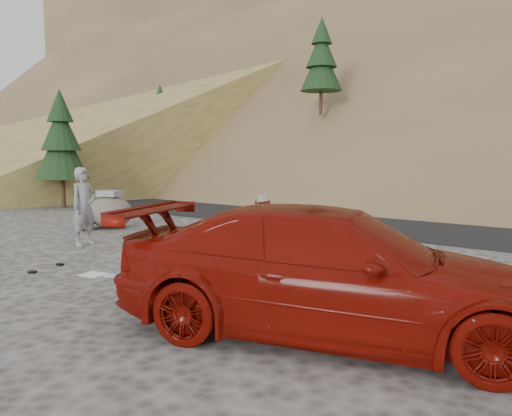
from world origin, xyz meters
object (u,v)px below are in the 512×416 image
at_px(man, 85,245).
at_px(boulder, 110,212).
at_px(red_car, 332,334).
at_px(motorcycle, 284,222).

height_order(man, boulder, boulder).
relative_size(man, boulder, 1.18).
bearing_deg(red_car, man, 59.66).
xyz_separation_m(motorcycle, boulder, (-5.64, -1.35, -0.02)).
bearing_deg(man, red_car, -109.38).
distance_m(red_car, boulder, 10.74).
relative_size(motorcycle, man, 1.06).
bearing_deg(red_car, motorcycle, 21.64).
xyz_separation_m(red_car, boulder, (-10.04, 3.78, 0.51)).
relative_size(motorcycle, red_car, 0.37).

